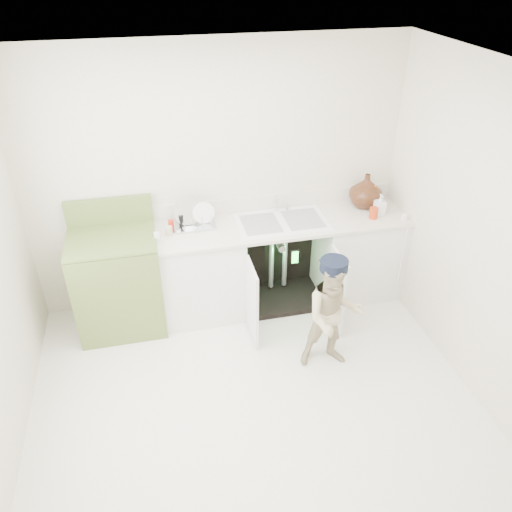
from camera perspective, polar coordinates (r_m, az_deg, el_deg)
The scene contains 5 objects.
ground at distance 4.21m, azimuth -0.30°, elevation -15.64°, with size 3.50×3.50×0.00m, color silver.
room_shell at distance 3.39m, azimuth -0.36°, elevation -1.38°, with size 6.00×5.50×1.26m.
counter_run at distance 4.92m, azimuth 3.16°, elevation -0.35°, with size 2.44×1.02×1.23m.
avocado_stove at distance 4.75m, azimuth -15.44°, elevation -2.71°, with size 0.77×0.65×1.19m.
repair_worker at distance 4.18m, azimuth 8.79°, elevation -6.60°, with size 0.54×0.86×1.05m.
Camera 1 is at (-0.61, -2.74, 3.14)m, focal length 35.00 mm.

